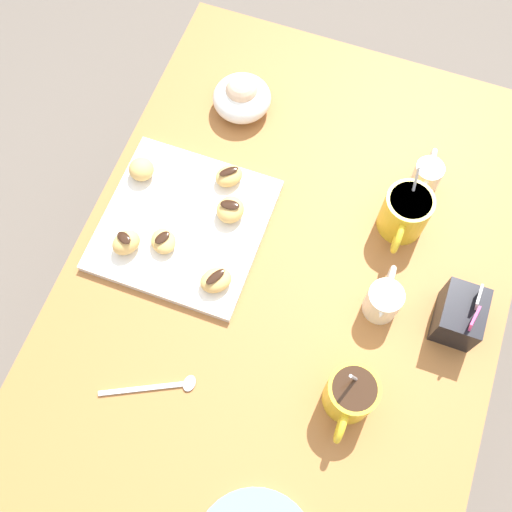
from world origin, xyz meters
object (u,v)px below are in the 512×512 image
Objects in this scene: dining_table at (284,302)px; coffee_mug_yellow_left at (405,213)px; cream_pitcher_white at (384,299)px; beignet_3 at (141,169)px; beignet_2 at (163,241)px; beignet_5 at (229,176)px; sugar_caddy at (460,315)px; chocolate_sauce_pitcher at (428,174)px; beignet_1 at (230,210)px; beignet_0 at (126,243)px; beignet_4 at (216,280)px; coffee_mug_yellow_right at (350,395)px; ice_cream_bowl at (242,96)px; pastry_plate_square at (184,225)px.

dining_table is 0.30m from coffee_mug_yellow_left.
beignet_3 is at bearing -100.92° from cream_pitcher_white.
beignet_5 is (-0.16, 0.06, 0.00)m from beignet_2.
beignet_3 is (-0.12, -0.09, 0.00)m from beignet_2.
sugar_caddy is 1.15× the size of chocolate_sauce_pitcher.
beignet_1 is (-0.08, -0.14, 0.17)m from dining_table.
beignet_0 is 1.11× the size of beignet_3.
beignet_0 is at bearing -83.59° from cream_pitcher_white.
cream_pitcher_white reaches higher than dining_table.
dining_table is 11.73× the size of chocolate_sauce_pitcher.
beignet_0 is 0.15m from beignet_3.
chocolate_sauce_pitcher is at bearing 109.07° from beignet_3.
dining_table is at bearing 60.64° from beignet_1.
beignet_4 is 0.21m from beignet_5.
beignet_2 is 0.96× the size of beignet_5.
beignet_2 is (0.29, -0.41, -0.00)m from chocolate_sauce_pitcher.
cream_pitcher_white is at bearing 67.45° from beignet_5.
coffee_mug_yellow_left is 0.49m from beignet_0.
coffee_mug_yellow_right is 2.75× the size of beignet_5.
ice_cream_bowl is at bearing -143.27° from coffee_mug_yellow_right.
beignet_1 is (-0.05, 0.07, 0.03)m from pastry_plate_square.
beignet_1 is (0.20, -0.32, 0.00)m from chocolate_sauce_pitcher.
chocolate_sauce_pitcher is at bearing 124.37° from beignet_0.
chocolate_sauce_pitcher is 1.66× the size of beignet_4.
coffee_mug_yellow_left is 0.31m from beignet_1.
coffee_mug_yellow_right is 0.42m from beignet_2.
cream_pitcher_white is at bearing 50.12° from ice_cream_bowl.
beignet_5 is at bearing -85.55° from coffee_mug_yellow_left.
beignet_3 is at bearing -74.48° from beignet_5.
dining_table is 19.45× the size of beignet_4.
dining_table is 7.34× the size of coffee_mug_yellow_left.
beignet_0 is at bearing -93.62° from beignet_4.
coffee_mug_yellow_left is 0.35m from beignet_4.
beignet_3 reaches higher than beignet_4.
chocolate_sauce_pitcher is at bearing 121.61° from pastry_plate_square.
pastry_plate_square is at bearing -98.26° from dining_table.
cream_pitcher_white is at bearing 2.89° from coffee_mug_yellow_left.
beignet_3 is at bearing -96.81° from beignet_1.
beignet_2 is 0.15m from beignet_3.
pastry_plate_square is 5.18× the size of beignet_4.
chocolate_sauce_pitcher is at bearing 138.42° from beignet_4.
ice_cream_bowl is at bearing -120.64° from sugar_caddy.
beignet_5 is at bearing -104.97° from sugar_caddy.
beignet_0 is 0.17m from beignet_4.
beignet_4 is (0.13, 0.02, -0.00)m from beignet_1.
beignet_3 is (-0.27, -0.48, -0.02)m from coffee_mug_yellow_right.
coffee_mug_yellow_right is 0.44m from chocolate_sauce_pitcher.
beignet_4 is at bearing 13.62° from ice_cream_bowl.
beignet_0 is 0.22m from beignet_5.
beignet_5 is (0.13, -0.34, 0.00)m from chocolate_sauce_pitcher.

